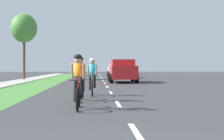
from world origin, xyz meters
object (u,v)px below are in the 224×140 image
object	(u,v)px
cyclist_lead	(78,81)
suv_red	(122,70)
cyclist_distant	(92,77)
cyclist_trailing	(80,78)
street_tree_near	(24,28)
pickup_white	(118,70)

from	to	relation	value
cyclist_lead	suv_red	distance (m)	16.63
cyclist_distant	suv_red	xyz separation A→B (m)	(2.30, 11.92, 0.14)
cyclist_trailing	suv_red	world-z (taller)	suv_red
cyclist_lead	cyclist_distant	xyz separation A→B (m)	(0.37, 4.49, 0.00)
cyclist_distant	suv_red	world-z (taller)	suv_red
cyclist_lead	street_tree_near	world-z (taller)	street_tree_near
cyclist_distant	street_tree_near	bearing A→B (deg)	110.64
cyclist_distant	pickup_white	xyz separation A→B (m)	(2.66, 22.29, 0.02)
cyclist_distant	suv_red	distance (m)	12.14
suv_red	cyclist_distant	bearing A→B (deg)	-100.92
cyclist_lead	cyclist_trailing	world-z (taller)	same
cyclist_trailing	street_tree_near	xyz separation A→B (m)	(-6.11, 19.45, 4.02)
cyclist_distant	street_tree_near	xyz separation A→B (m)	(-6.53, 17.32, 4.02)
cyclist_distant	suv_red	bearing A→B (deg)	79.08
cyclist_lead	street_tree_near	size ratio (longest dim) A/B	0.28
cyclist_lead	cyclist_distant	bearing A→B (deg)	85.35
pickup_white	street_tree_near	world-z (taller)	street_tree_near
suv_red	pickup_white	xyz separation A→B (m)	(0.36, 10.37, -0.12)
cyclist_lead	pickup_white	bearing A→B (deg)	83.55
suv_red	cyclist_lead	bearing A→B (deg)	-99.22
pickup_white	suv_red	bearing A→B (deg)	-92.00
cyclist_distant	street_tree_near	size ratio (longest dim) A/B	0.28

